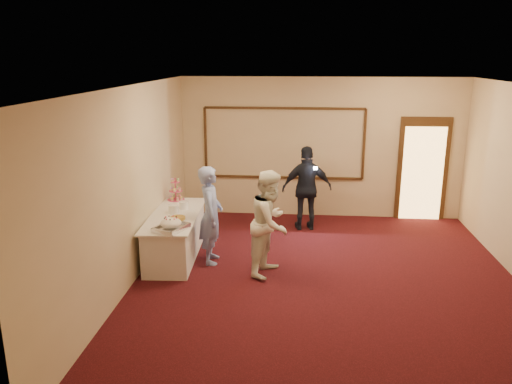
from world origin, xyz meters
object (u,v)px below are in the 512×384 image
(tart, at_px, (178,218))
(woman, at_px, (270,223))
(guest, at_px, (307,188))
(buffet_table, at_px, (175,235))
(plate_stack_b, at_px, (184,205))
(pavlova_tray, at_px, (171,225))
(plate_stack_a, at_px, (174,209))
(cupcake_stand, at_px, (176,191))
(man, at_px, (211,215))

(tart, distance_m, woman, 1.58)
(guest, bearing_deg, tart, 32.80)
(buffet_table, height_order, plate_stack_b, plate_stack_b)
(pavlova_tray, xyz_separation_m, plate_stack_b, (-0.05, 1.12, -0.02))
(plate_stack_a, xyz_separation_m, plate_stack_b, (0.12, 0.28, -0.01))
(cupcake_stand, height_order, guest, guest)
(pavlova_tray, relative_size, cupcake_stand, 1.35)
(plate_stack_b, distance_m, woman, 1.82)
(tart, bearing_deg, buffet_table, 114.36)
(cupcake_stand, xyz_separation_m, man, (0.86, -1.06, -0.10))
(pavlova_tray, bearing_deg, buffet_table, 100.38)
(buffet_table, relative_size, cupcake_stand, 4.51)
(plate_stack_a, bearing_deg, guest, 34.40)
(pavlova_tray, relative_size, tart, 2.21)
(plate_stack_b, relative_size, tart, 0.58)
(plate_stack_b, height_order, woman, woman)
(guest, bearing_deg, man, 39.20)
(plate_stack_b, relative_size, guest, 0.10)
(cupcake_stand, relative_size, guest, 0.28)
(plate_stack_a, xyz_separation_m, tart, (0.16, -0.35, -0.05))
(tart, xyz_separation_m, guest, (2.17, 1.94, 0.05))
(cupcake_stand, height_order, woman, woman)
(guest, bearing_deg, plate_stack_a, 25.39)
(plate_stack_b, bearing_deg, woman, -28.54)
(man, relative_size, guest, 0.98)
(buffet_table, height_order, cupcake_stand, cupcake_stand)
(plate_stack_a, height_order, woman, woman)
(plate_stack_a, xyz_separation_m, guest, (2.32, 1.59, 0.00))
(buffet_table, bearing_deg, cupcake_stand, 102.00)
(plate_stack_b, xyz_separation_m, woman, (1.60, -0.87, 0.01))
(plate_stack_a, height_order, tart, plate_stack_a)
(woman, bearing_deg, pavlova_tray, 117.57)
(buffet_table, height_order, guest, guest)
(cupcake_stand, relative_size, tart, 1.64)
(plate_stack_b, bearing_deg, pavlova_tray, -87.34)
(buffet_table, relative_size, plate_stack_a, 11.21)
(woman, bearing_deg, guest, 3.04)
(pavlova_tray, relative_size, woman, 0.38)
(pavlova_tray, bearing_deg, man, 49.46)
(plate_stack_a, relative_size, plate_stack_b, 1.13)
(tart, distance_m, guest, 2.91)
(buffet_table, bearing_deg, plate_stack_a, 114.67)
(cupcake_stand, bearing_deg, woman, -37.13)
(buffet_table, xyz_separation_m, guest, (2.30, 1.65, 0.46))
(cupcake_stand, xyz_separation_m, plate_stack_b, (0.28, -0.55, -0.10))
(cupcake_stand, bearing_deg, guest, 17.03)
(woman, bearing_deg, tart, 99.41)
(man, height_order, guest, guest)
(pavlova_tray, bearing_deg, plate_stack_a, 101.43)
(plate_stack_b, bearing_deg, tart, -86.44)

